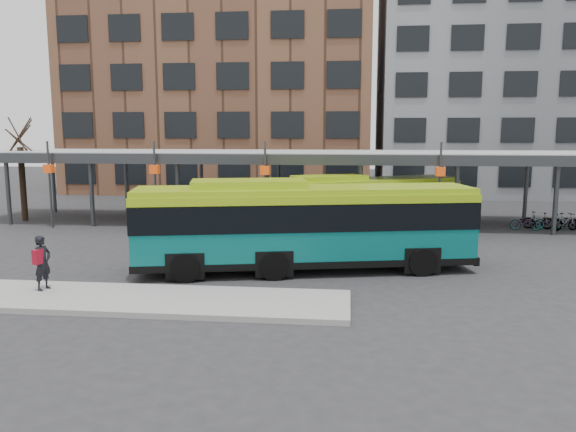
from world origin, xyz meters
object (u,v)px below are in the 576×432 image
(tree, at_px, (23,180))
(bus_front, at_px, (303,224))
(bus_rear, at_px, (359,202))
(pedestrian, at_px, (42,262))

(tree, xyz_separation_m, bus_front, (17.68, -10.33, -0.59))
(tree, bearing_deg, bus_rear, -4.99)
(tree, height_order, bus_front, tree)
(pedestrian, bearing_deg, tree, 46.93)
(bus_front, bearing_deg, pedestrian, -165.31)
(bus_front, bearing_deg, tree, 137.34)
(bus_front, height_order, bus_rear, bus_front)
(tree, bearing_deg, pedestrian, -56.99)
(tree, xyz_separation_m, pedestrian, (9.44, -14.54, -1.33))
(tree, distance_m, bus_rear, 20.06)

